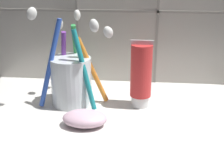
# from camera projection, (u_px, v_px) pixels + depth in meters

# --- Properties ---
(sink_counter) EXTENTS (0.69, 0.38, 0.02)m
(sink_counter) POSITION_uv_depth(u_px,v_px,m) (148.00, 125.00, 0.54)
(sink_counter) COLOR silver
(sink_counter) RESTS_ON ground
(toothbrush_cup) EXTENTS (0.15, 0.12, 0.19)m
(toothbrush_cup) POSITION_uv_depth(u_px,v_px,m) (72.00, 77.00, 0.59)
(toothbrush_cup) COLOR silver
(toothbrush_cup) RESTS_ON sink_counter
(toothpaste_tube) EXTENTS (0.04, 0.04, 0.13)m
(toothpaste_tube) POSITION_uv_depth(u_px,v_px,m) (141.00, 75.00, 0.57)
(toothpaste_tube) COLOR white
(toothpaste_tube) RESTS_ON sink_counter
(soap_bar) EXTENTS (0.07, 0.05, 0.03)m
(soap_bar) POSITION_uv_depth(u_px,v_px,m) (85.00, 118.00, 0.52)
(soap_bar) COLOR #DBB2C6
(soap_bar) RESTS_ON sink_counter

